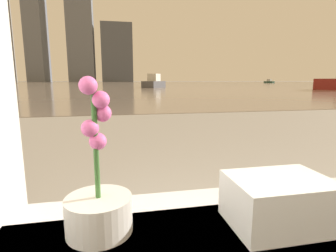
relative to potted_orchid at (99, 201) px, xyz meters
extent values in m
cylinder|color=silver|center=(0.00, 0.00, -0.03)|extent=(0.16, 0.16, 0.09)
cylinder|color=#38662D|center=(0.00, 0.00, 0.14)|extent=(0.01, 0.01, 0.26)
sphere|color=pink|center=(-0.01, -0.01, 0.27)|extent=(0.04, 0.04, 0.04)
sphere|color=pink|center=(0.01, 0.00, 0.24)|extent=(0.04, 0.04, 0.04)
sphere|color=pink|center=(0.02, 0.01, 0.21)|extent=(0.04, 0.04, 0.04)
sphere|color=pink|center=(-0.01, 0.00, 0.17)|extent=(0.04, 0.04, 0.04)
sphere|color=pink|center=(0.00, 0.01, 0.14)|extent=(0.04, 0.04, 0.04)
cube|color=white|center=(0.43, -0.06, -0.06)|extent=(0.24, 0.18, 0.04)
cube|color=white|center=(0.43, -0.06, -0.02)|extent=(0.24, 0.18, 0.04)
cube|color=white|center=(0.43, -0.06, 0.02)|extent=(0.24, 0.18, 0.04)
cube|color=gray|center=(0.47, 61.16, -0.61)|extent=(180.00, 110.00, 0.01)
cube|color=#335647|center=(41.27, 64.39, -0.36)|extent=(1.90, 2.93, 0.49)
cube|color=silver|center=(41.27, 64.39, 0.16)|extent=(1.03, 1.22, 0.56)
cube|color=#4C4C51|center=(4.53, 29.43, -0.24)|extent=(3.26, 4.32, 0.73)
cube|color=silver|center=(4.53, 29.43, 0.54)|extent=(1.66, 1.86, 0.83)
cube|color=#4C515B|center=(1.72, 117.16, 11.38)|extent=(12.74, 10.27, 24.00)
camera|label=1|loc=(0.04, -0.59, 0.28)|focal=28.00mm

